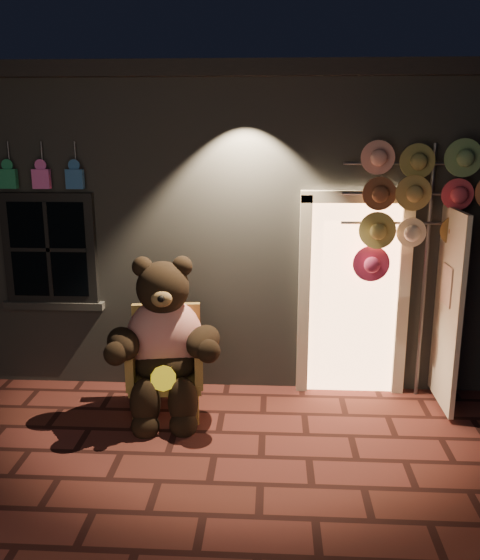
{
  "coord_description": "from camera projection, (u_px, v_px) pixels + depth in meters",
  "views": [
    {
      "loc": [
        0.49,
        -4.66,
        2.8
      ],
      "look_at": [
        0.17,
        1.0,
        1.35
      ],
      "focal_mm": 38.0,
      "sensor_mm": 36.0,
      "label": 1
    }
  ],
  "objects": [
    {
      "name": "shop_building",
      "position": [
        240.0,
        204.0,
        8.66
      ],
      "size": [
        7.3,
        5.95,
        3.51
      ],
      "color": "slate",
      "rests_on": "ground"
    },
    {
      "name": "hat_rack",
      "position": [
        431.0,
        202.0,
        5.83
      ],
      "size": [
        1.67,
        0.22,
        2.69
      ],
      "color": "#59595E",
      "rests_on": "ground"
    },
    {
      "name": "ground",
      "position": [
        214.0,
        456.0,
        5.23
      ],
      "size": [
        60.0,
        60.0,
        0.0
      ],
      "primitive_type": "plane",
      "color": "#5D2823",
      "rests_on": "ground"
    },
    {
      "name": "wicker_armchair",
      "position": [
        166.0,
        360.0,
        5.99
      ],
      "size": [
        0.8,
        0.74,
        1.06
      ],
      "rotation": [
        0.0,
        0.0,
        0.13
      ],
      "color": "#A2823F",
      "rests_on": "ground"
    },
    {
      "name": "teddy_bear",
      "position": [
        164.0,
        342.0,
        5.79
      ],
      "size": [
        1.2,
        1.0,
        1.67
      ],
      "rotation": [
        0.0,
        0.0,
        0.13
      ],
      "color": "red",
      "rests_on": "ground"
    }
  ]
}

